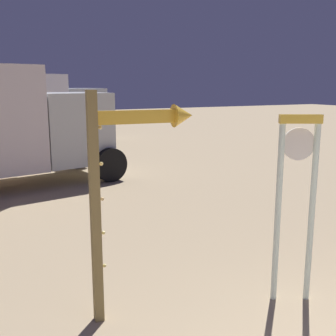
% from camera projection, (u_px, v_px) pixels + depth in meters
% --- Properties ---
extents(standing_clock, '(0.46, 0.29, 2.22)m').
position_uv_depth(standing_clock, '(296.00, 190.00, 4.74)').
color(standing_clock, silver).
rests_on(standing_clock, ground_plane).
extents(arrow_sign, '(1.17, 0.28, 2.49)m').
position_uv_depth(arrow_sign, '(129.00, 167.00, 4.36)').
color(arrow_sign, olive).
rests_on(arrow_sign, ground_plane).
extents(box_truck_far, '(7.45, 4.11, 2.98)m').
position_uv_depth(box_truck_far, '(20.00, 107.00, 17.11)').
color(box_truck_far, silver).
rests_on(box_truck_far, ground_plane).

